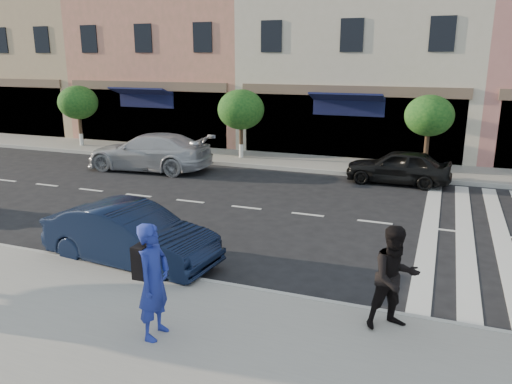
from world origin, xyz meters
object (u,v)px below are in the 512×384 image
at_px(car_far_left, 149,152).
at_px(car_far_mid, 398,167).
at_px(photographer, 154,281).
at_px(walker, 395,278).
at_px(car_near_mid, 131,235).

distance_m(car_far_left, car_far_mid, 10.05).
xyz_separation_m(photographer, car_far_left, (-7.33, 11.28, -0.36)).
height_order(photographer, car_far_mid, photographer).
bearing_deg(walker, car_far_mid, 60.90).
relative_size(walker, car_far_mid, 0.47).
relative_size(car_near_mid, car_far_left, 0.79).
height_order(photographer, walker, photographer).
distance_m(walker, car_far_mid, 10.96).
relative_size(photographer, walker, 1.08).
bearing_deg(car_near_mid, car_far_mid, -20.87).
bearing_deg(car_far_left, photographer, 29.20).
xyz_separation_m(walker, car_far_left, (-10.94, 9.60, -0.28)).
xyz_separation_m(photographer, car_near_mid, (-2.32, 2.68, -0.44)).
distance_m(photographer, car_far_left, 13.46).
height_order(walker, car_far_left, walker).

